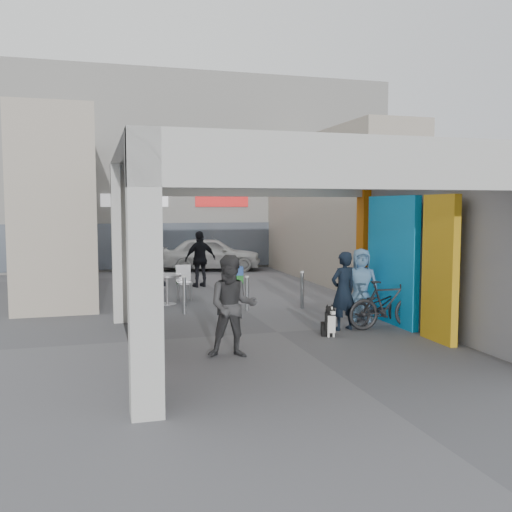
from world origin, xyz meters
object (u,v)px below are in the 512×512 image
object	(u,v)px
man_back_turned	(233,306)
white_van	(211,254)
man_elderly	(361,285)
man_crates	(200,259)
cafe_set	(161,290)
bicycle_rear	(387,305)
border_collie	(329,323)
produce_stand	(146,282)
bicycle_front	(379,306)
man_with_dog	(343,291)

from	to	relation	value
man_back_turned	white_van	size ratio (longest dim) A/B	0.45
man_elderly	man_crates	bearing A→B (deg)	126.99
cafe_set	bicycle_rear	bearing A→B (deg)	-47.42
border_collie	man_back_turned	world-z (taller)	man_back_turned
produce_stand	bicycle_front	bearing A→B (deg)	-76.02
man_with_dog	white_van	world-z (taller)	man_with_dog
man_back_turned	bicycle_front	distance (m)	4.00
produce_stand	man_with_dog	xyz separation A→B (m)	(3.50, -6.44, 0.52)
produce_stand	border_collie	bearing A→B (deg)	-87.57
produce_stand	man_back_turned	distance (m)	7.96
man_elderly	white_van	distance (m)	10.91
man_elderly	man_crates	distance (m)	6.78
man_back_turned	man_with_dog	bearing A→B (deg)	41.18
border_collie	white_van	distance (m)	12.08
produce_stand	man_crates	xyz separation A→B (m)	(1.79, 0.64, 0.59)
border_collie	bicycle_front	size ratio (longest dim) A/B	0.39
produce_stand	man_back_turned	size ratio (longest dim) A/B	0.66
bicycle_rear	man_crates	bearing A→B (deg)	19.87
border_collie	man_crates	world-z (taller)	man_crates
man_with_dog	bicycle_rear	xyz separation A→B (m)	(0.91, -0.18, -0.30)
man_crates	border_collie	bearing A→B (deg)	84.91
produce_stand	bicycle_front	distance (m)	7.69
white_van	bicycle_rear	bearing A→B (deg)	-161.93
bicycle_front	bicycle_rear	size ratio (longest dim) A/B	0.98
man_crates	man_with_dog	bearing A→B (deg)	89.42
border_collie	man_back_turned	xyz separation A→B (m)	(-2.21, -1.02, 0.62)
man_crates	man_elderly	bearing A→B (deg)	97.50
cafe_set	white_van	xyz separation A→B (m)	(2.83, 7.25, 0.33)
border_collie	bicycle_rear	world-z (taller)	bicycle_rear
produce_stand	bicycle_front	size ratio (longest dim) A/B	0.69
cafe_set	bicycle_rear	size ratio (longest dim) A/B	0.93
man_back_turned	man_elderly	distance (m)	4.17
man_with_dog	bicycle_front	bearing A→B (deg)	174.77
bicycle_front	white_van	size ratio (longest dim) A/B	0.43
bicycle_front	bicycle_rear	bearing A→B (deg)	163.90
cafe_set	white_van	distance (m)	7.79
produce_stand	man_elderly	bearing A→B (deg)	-73.88
man_back_turned	produce_stand	bearing A→B (deg)	108.66
man_crates	produce_stand	bearing A→B (deg)	5.45
man_elderly	bicycle_rear	size ratio (longest dim) A/B	0.95
cafe_set	border_collie	world-z (taller)	cafe_set
cafe_set	man_with_dog	distance (m)	5.49
man_with_dog	produce_stand	bearing A→B (deg)	-75.95
produce_stand	man_elderly	world-z (taller)	man_elderly
bicycle_rear	white_van	distance (m)	11.89
produce_stand	man_crates	distance (m)	1.99
man_crates	white_van	xyz separation A→B (m)	(1.27, 4.55, -0.22)
produce_stand	bicycle_rear	distance (m)	7.96
man_with_dog	man_back_turned	distance (m)	3.09
produce_stand	man_back_turned	bearing A→B (deg)	-105.43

